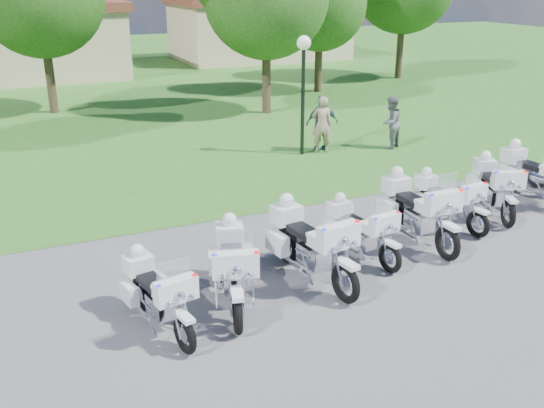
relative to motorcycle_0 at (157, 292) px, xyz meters
name	(u,v)px	position (x,y,z in m)	size (l,w,h in m)	color
ground	(333,261)	(3.83, 0.96, -0.62)	(100.00, 100.00, 0.00)	#57575C
grass_lawn	(106,74)	(3.83, 27.96, -0.62)	(100.00, 48.00, 0.01)	#2D631F
motorcycle_0	(157,292)	(0.00, 0.00, 0.00)	(1.01, 2.20, 1.49)	black
motorcycle_1	(233,265)	(1.42, 0.29, 0.08)	(1.27, 2.43, 1.68)	black
motorcycle_2	(310,242)	(3.07, 0.53, 0.12)	(1.08, 2.65, 1.78)	black
motorcycle_3	(360,228)	(4.45, 0.97, -0.02)	(0.93, 2.14, 1.45)	black
motorcycle_4	(417,208)	(6.00, 1.16, 0.12)	(0.87, 2.63, 1.77)	black
motorcycle_5	(447,199)	(7.20, 1.61, -0.01)	(0.93, 2.19, 1.48)	black
motorcycle_6	(494,185)	(8.76, 1.80, 0.06)	(1.37, 2.28, 1.62)	black
motorcycle_7	(538,173)	(10.34, 1.95, 0.12)	(0.99, 2.63, 1.77)	black
lamp_post	(303,65)	(6.76, 8.21, 2.23)	(0.44, 0.44, 3.74)	black
building_east	(259,27)	(14.83, 30.96, 1.44)	(11.44, 7.28, 4.10)	#C9B491
bystander_a	(322,125)	(7.44, 8.16, 0.30)	(0.67, 0.44, 1.84)	tan
bystander_b	(390,123)	(9.76, 7.69, 0.24)	(0.84, 0.66, 1.74)	slate
bystander_c	(322,123)	(7.57, 8.39, 0.29)	(1.07, 0.44, 1.82)	#34617C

